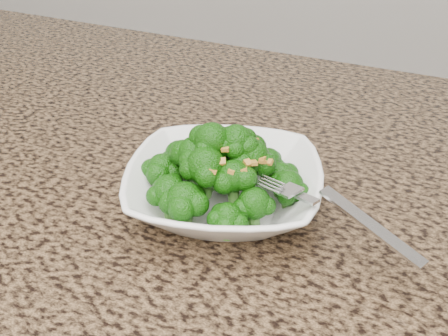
% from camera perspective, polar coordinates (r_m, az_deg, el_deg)
% --- Properties ---
extents(granite_counter, '(1.64, 1.04, 0.03)m').
position_cam_1_polar(granite_counter, '(0.65, -13.38, -3.44)').
color(granite_counter, brown).
rests_on(granite_counter, cabinet).
extents(bowl, '(0.26, 0.26, 0.05)m').
position_cam_1_polar(bowl, '(0.59, 0.00, -2.09)').
color(bowl, white).
rests_on(bowl, granite_counter).
extents(broccoli_pile, '(0.18, 0.18, 0.06)m').
position_cam_1_polar(broccoli_pile, '(0.56, 0.00, 2.83)').
color(broccoli_pile, '#145409').
rests_on(broccoli_pile, bowl).
extents(garlic_topping, '(0.11, 0.11, 0.01)m').
position_cam_1_polar(garlic_topping, '(0.54, 0.00, 6.11)').
color(garlic_topping, '#BF892E').
rests_on(garlic_topping, broccoli_pile).
extents(fork, '(0.18, 0.10, 0.01)m').
position_cam_1_polar(fork, '(0.52, 8.85, -3.18)').
color(fork, silver).
rests_on(fork, bowl).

